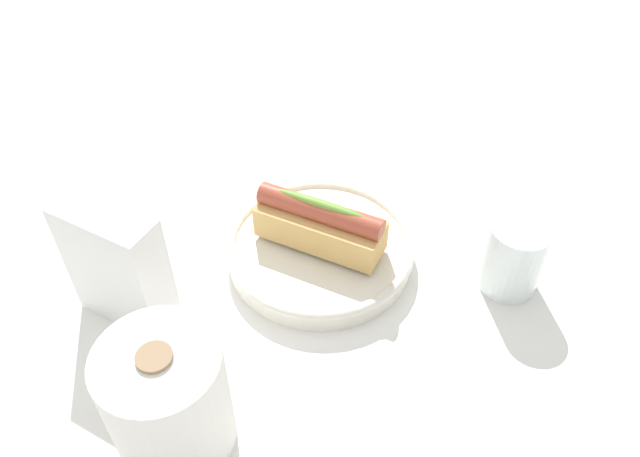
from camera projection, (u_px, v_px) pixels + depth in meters
ground_plane at (340, 252)px, 0.78m from camera, size 2.40×2.40×0.00m
serving_bowl at (320, 249)px, 0.76m from camera, size 0.23×0.23×0.03m
hotdog_front at (320, 224)px, 0.73m from camera, size 0.15×0.06×0.06m
water_glass at (513, 259)px, 0.72m from camera, size 0.07×0.07×0.09m
paper_towel_roll at (168, 400)px, 0.56m from camera, size 0.11×0.11×0.13m
napkin_box at (118, 267)px, 0.66m from camera, size 0.11×0.06×0.15m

